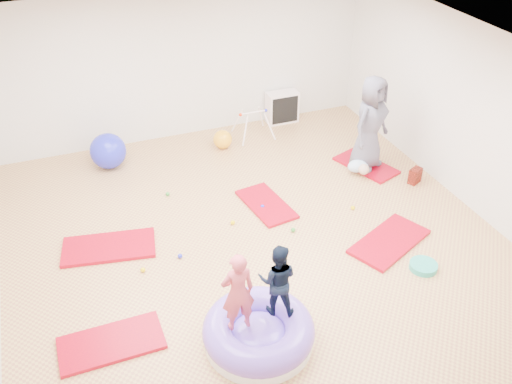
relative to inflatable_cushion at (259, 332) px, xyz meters
name	(u,v)px	position (x,y,z in m)	size (l,w,h in m)	color
room	(264,172)	(0.64, 1.45, 1.24)	(7.01, 8.01, 2.81)	tan
gym_mat_front_left	(111,343)	(-1.64, 0.59, -0.14)	(1.21, 0.61, 0.05)	#BC0714
gym_mat_mid_left	(109,247)	(-1.38, 2.39, -0.13)	(1.31, 0.65, 0.05)	#BC0714
gym_mat_center_back	(266,204)	(1.14, 2.59, -0.14)	(1.11, 0.56, 0.05)	#BC0714
gym_mat_right	(389,242)	(2.46, 1.06, -0.14)	(1.26, 0.63, 0.05)	#BC0714
gym_mat_rear_right	(366,165)	(3.25, 3.07, -0.14)	(1.11, 0.56, 0.05)	#BC0714
inflatable_cushion	(259,332)	(0.00, 0.00, 0.00)	(1.32, 1.32, 0.42)	white
child_pink	(238,289)	(-0.23, 0.03, 0.75)	(0.38, 0.25, 1.05)	#C84655
child_navy	(278,277)	(0.27, 0.11, 0.69)	(0.46, 0.36, 0.95)	black
adult_caregiver	(370,123)	(3.22, 3.06, 0.71)	(0.81, 0.53, 1.65)	#575569
infant	(359,166)	(2.99, 2.88, 0.00)	(0.40, 0.40, 0.23)	#B0D0F5
ball_pit_balls	(240,230)	(0.51, 2.08, -0.13)	(3.47, 2.44, 0.07)	#F2D600
exercise_ball_blue	(108,151)	(-0.99, 4.71, 0.15)	(0.63, 0.63, 0.63)	#2327DB
exercise_ball_orange	(223,139)	(1.09, 4.63, 0.01)	(0.35, 0.35, 0.35)	#FFAF1D
infant_play_gym	(253,120)	(1.78, 4.84, 0.19)	(0.69, 0.66, 0.53)	white
cube_shelf	(282,107)	(2.55, 5.24, 0.15)	(0.63, 0.31, 0.63)	white
balance_disc	(423,266)	(2.59, 0.40, -0.12)	(0.38, 0.38, 0.08)	teal
backpack	(415,176)	(3.74, 2.32, -0.03)	(0.23, 0.14, 0.27)	#AA2212
yellow_toy	(230,342)	(-0.32, 0.10, -0.15)	(0.20, 0.20, 0.03)	#F2D600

